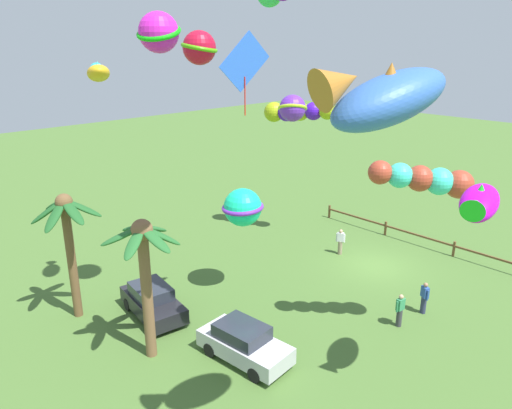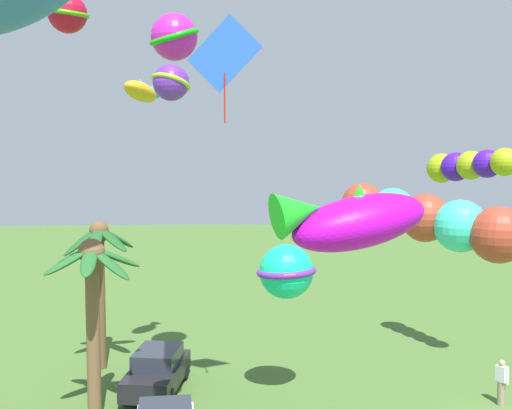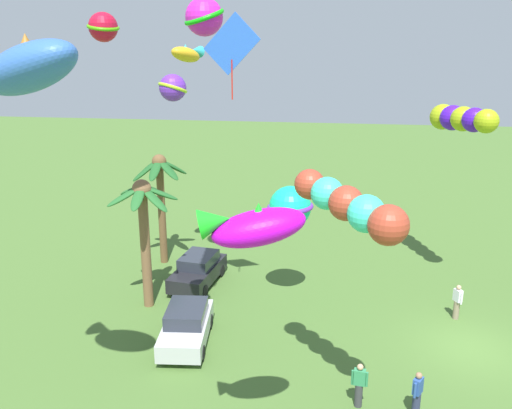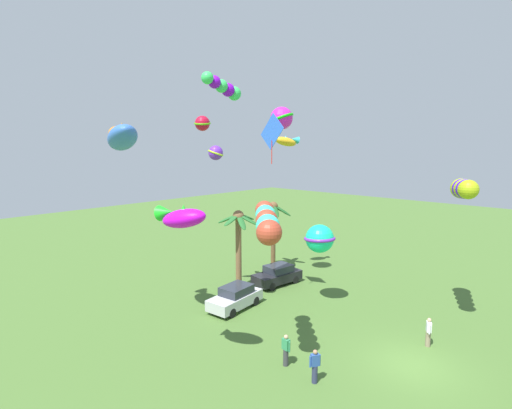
# 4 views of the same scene
# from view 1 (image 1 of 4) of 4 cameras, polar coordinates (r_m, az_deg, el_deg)

# --- Properties ---
(ground_plane) EXTENTS (120.00, 120.00, 0.00)m
(ground_plane) POSITION_cam_1_polar(r_m,az_deg,el_deg) (28.89, 13.83, -7.05)
(ground_plane) COLOR #476B2D
(palm_tree_0) EXTENTS (3.24, 3.00, 5.95)m
(palm_tree_0) POSITION_cam_1_polar(r_m,az_deg,el_deg) (19.23, -12.98, -6.28)
(palm_tree_0) COLOR brown
(palm_tree_0) RESTS_ON ground
(palm_tree_1) EXTENTS (3.24, 2.85, 6.00)m
(palm_tree_1) POSITION_cam_1_polar(r_m,az_deg,el_deg) (23.06, -21.32, -2.57)
(palm_tree_1) COLOR brown
(palm_tree_1) RESTS_ON ground
(rail_fence) EXTENTS (14.14, 0.12, 0.95)m
(rail_fence) POSITION_cam_1_polar(r_m,az_deg,el_deg) (32.26, 18.52, -3.55)
(rail_fence) COLOR brown
(rail_fence) RESTS_ON ground
(parked_car_0) EXTENTS (4.04, 2.05, 1.51)m
(parked_car_0) POSITION_cam_1_polar(r_m,az_deg,el_deg) (20.28, -1.43, -15.94)
(parked_car_0) COLOR #BCBCC1
(parked_car_0) RESTS_ON ground
(parked_car_1) EXTENTS (4.10, 2.23, 1.51)m
(parked_car_1) POSITION_cam_1_polar(r_m,az_deg,el_deg) (23.56, -12.06, -11.06)
(parked_car_1) COLOR black
(parked_car_1) RESTS_ON ground
(spectator_0) EXTENTS (0.50, 0.38, 1.59)m
(spectator_0) POSITION_cam_1_polar(r_m,az_deg,el_deg) (29.71, 9.89, -4.31)
(spectator_0) COLOR gray
(spectator_0) RESTS_ON ground
(spectator_1) EXTENTS (0.27, 0.55, 1.59)m
(spectator_1) POSITION_cam_1_polar(r_m,az_deg,el_deg) (23.18, 16.56, -11.81)
(spectator_1) COLOR #38383D
(spectator_1) RESTS_ON ground
(spectator_2) EXTENTS (0.49, 0.39, 1.59)m
(spectator_2) POSITION_cam_1_polar(r_m,az_deg,el_deg) (24.54, 19.17, -10.30)
(spectator_2) COLOR #2D3351
(spectator_2) RESTS_ON ground
(kite_ball_0) EXTENTS (1.31, 1.31, 0.85)m
(kite_ball_0) POSITION_cam_1_polar(r_m,az_deg,el_deg) (15.78, 4.31, 11.22)
(kite_ball_0) COLOR purple
(kite_fish_1) EXTENTS (2.44, 3.69, 1.92)m
(kite_fish_1) POSITION_cam_1_polar(r_m,az_deg,el_deg) (11.14, 14.60, 12.20)
(kite_fish_1) COLOR blue
(kite_ball_2) EXTENTS (1.51, 1.51, 0.97)m
(kite_ball_2) POSITION_cam_1_polar(r_m,az_deg,el_deg) (14.75, -6.68, 17.84)
(kite_ball_2) COLOR red
(kite_tube_3) EXTENTS (4.41, 2.33, 1.42)m
(kite_tube_3) POSITION_cam_1_polar(r_m,az_deg,el_deg) (30.28, 4.79, 10.84)
(kite_tube_3) COLOR #A1B616
(kite_fish_4) EXTENTS (2.25, 1.61, 1.01)m
(kite_fish_4) POSITION_cam_1_polar(r_m,az_deg,el_deg) (21.89, -18.07, 14.56)
(kite_fish_4) COLOR gold
(kite_diamond_5) EXTENTS (0.45, 2.22, 3.14)m
(kite_diamond_5) POSITION_cam_1_polar(r_m,az_deg,el_deg) (19.06, -1.34, 16.30)
(kite_diamond_5) COLOR blue
(kite_tube_6) EXTENTS (3.23, 3.23, 1.50)m
(kite_tube_6) POSITION_cam_1_polar(r_m,az_deg,el_deg) (19.94, 19.24, 2.83)
(kite_tube_6) COLOR #B23E29
(kite_ball_7) EXTENTS (2.39, 2.38, 1.59)m
(kite_ball_7) POSITION_cam_1_polar(r_m,az_deg,el_deg) (20.42, -11.36, 19.23)
(kite_ball_7) COLOR #E321C4
(kite_fish_8) EXTENTS (1.69, 2.79, 1.23)m
(kite_fish_8) POSITION_cam_1_polar(r_m,az_deg,el_deg) (16.59, 24.71, 0.22)
(kite_fish_8) COLOR #D20CE7
(kite_ball_10) EXTENTS (2.68, 2.68, 1.87)m
(kite_ball_10) POSITION_cam_1_polar(r_m,az_deg,el_deg) (23.55, -1.57, -0.33)
(kite_ball_10) COLOR #15EBA6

